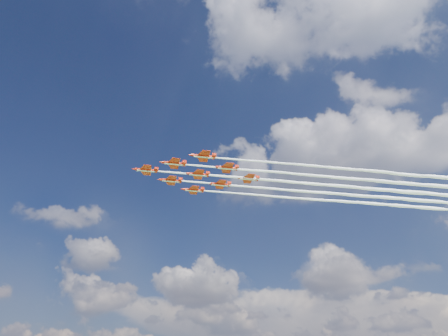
% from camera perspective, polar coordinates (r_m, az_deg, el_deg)
% --- Properties ---
extents(jet_lead, '(104.13, 80.56, 2.42)m').
position_cam_1_polar(jet_lead, '(174.14, 10.61, -1.98)').
color(jet_lead, red).
extents(jet_row2_port, '(104.13, 80.56, 2.42)m').
position_cam_1_polar(jet_row2_port, '(171.89, 14.45, -1.19)').
color(jet_row2_port, red).
extents(jet_row2_starb, '(104.13, 80.56, 2.42)m').
position_cam_1_polar(jet_row2_starb, '(183.62, 12.69, -3.15)').
color(jet_row2_starb, red).
extents(jet_row3_port, '(104.13, 80.56, 2.42)m').
position_cam_1_polar(jet_row3_port, '(170.46, 18.37, -0.38)').
color(jet_row3_port, red).
extents(jet_row3_centre, '(104.13, 80.56, 2.42)m').
position_cam_1_polar(jet_row3_centre, '(181.72, 16.35, -2.41)').
color(jet_row3_centre, red).
extents(jet_row3_starb, '(104.13, 80.56, 2.42)m').
position_cam_1_polar(jet_row3_starb, '(193.38, 14.56, -4.20)').
color(jet_row3_starb, red).
extents(jet_row4_port, '(104.13, 80.56, 2.42)m').
position_cam_1_polar(jet_row4_port, '(180.60, 20.06, -1.66)').
color(jet_row4_port, red).
extents(jet_row4_starb, '(104.13, 80.56, 2.42)m').
position_cam_1_polar(jet_row4_starb, '(191.80, 18.05, -3.51)').
color(jet_row4_starb, red).
extents(jet_tail, '(104.13, 80.56, 2.42)m').
position_cam_1_polar(jet_tail, '(190.96, 21.58, -2.79)').
color(jet_tail, red).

